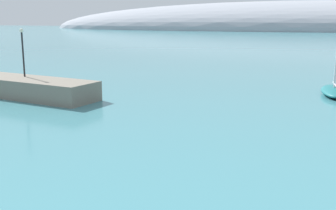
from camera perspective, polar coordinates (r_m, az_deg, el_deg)
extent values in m
ellipsoid|color=#999EA8|center=(255.52, 19.14, 9.66)|extent=(319.28, 88.08, 32.52)
ellipsoid|color=#1E6B70|center=(43.50, 21.63, 1.77)|extent=(2.34, 6.67, 0.75)
cube|color=silver|center=(43.09, 21.74, 2.65)|extent=(0.12, 3.00, 0.10)
cylinder|color=black|center=(42.40, -19.12, 6.49)|extent=(0.16, 0.16, 4.20)
sphere|color=#EAEACC|center=(42.27, -19.33, 9.57)|extent=(0.36, 0.36, 0.36)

